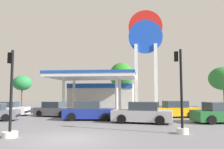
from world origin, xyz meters
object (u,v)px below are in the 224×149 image
car_6 (174,110)px  station_pole_sign (146,46)px  car_0 (222,113)px  tree_0 (22,83)px  car_4 (8,109)px  car_2 (90,111)px  car_5 (55,110)px  car_3 (142,113)px  traffic_signal_0 (10,113)px  traffic_signal_1 (181,106)px  tree_1 (121,75)px  tree_2 (224,78)px

car_6 → station_pole_sign: bearing=112.5°
car_0 → tree_0: (-27.03, 20.37, 3.41)m
car_4 → car_6: car_6 is taller
car_0 → station_pole_sign: bearing=118.9°
car_2 → car_4: car_2 is taller
car_4 → car_5: (5.15, -0.51, 0.02)m
car_6 → tree_0: size_ratio=0.84×
car_2 → car_3: bearing=-19.0°
station_pole_sign → car_3: bearing=-93.4°
traffic_signal_0 → car_3: bearing=44.0°
car_4 → car_6: bearing=0.6°
car_6 → traffic_signal_0: bearing=-131.2°
traffic_signal_1 → tree_1: 27.84m
station_pole_sign → car_2: size_ratio=2.77×
traffic_signal_0 → tree_2: size_ratio=0.68×
car_4 → traffic_signal_1: 18.06m
car_0 → tree_1: 24.13m
car_3 → station_pole_sign: bearing=86.6°
traffic_signal_1 → tree_0: tree_0 is taller
car_5 → traffic_signal_0: size_ratio=0.96×
car_6 → traffic_signal_0: traffic_signal_0 is taller
car_0 → tree_0: 34.02m
station_pole_sign → car_5: size_ratio=2.95×
car_3 → tree_1: bearing=98.3°
car_4 → car_6: (16.56, 0.17, 0.06)m
traffic_signal_1 → tree_0: (-23.12, 25.65, 2.58)m
station_pole_sign → traffic_signal_1: 16.44m
car_3 → traffic_signal_0: size_ratio=1.05×
tree_0 → tree_2: bearing=0.6°
station_pole_sign → tree_2: station_pole_sign is taller
car_6 → car_0: bearing=-52.8°
car_5 → tree_0: 21.58m
car_6 → traffic_signal_0: size_ratio=1.02×
traffic_signal_0 → station_pole_sign: bearing=66.5°
car_3 → car_6: 5.57m
car_3 → car_6: (3.03, 4.68, -0.03)m
station_pole_sign → car_6: (2.41, -5.83, -7.39)m
station_pole_sign → car_3: 12.84m
car_4 → traffic_signal_1: size_ratio=0.85×
traffic_signal_1 → tree_1: bearing=101.3°
station_pole_sign → traffic_signal_0: bearing=-113.5°
traffic_signal_1 → station_pole_sign: bearing=95.6°
car_4 → tree_2: size_ratio=0.61×
car_4 → tree_1: (10.24, 18.01, 4.84)m
tree_1 → car_2: bearing=-93.1°
station_pole_sign → traffic_signal_0: (-7.43, -17.08, -6.85)m
car_0 → tree_2: 22.41m
traffic_signal_0 → tree_0: tree_0 is taller
car_3 → car_6: bearing=57.0°
car_5 → tree_1: (5.09, 18.52, 4.82)m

